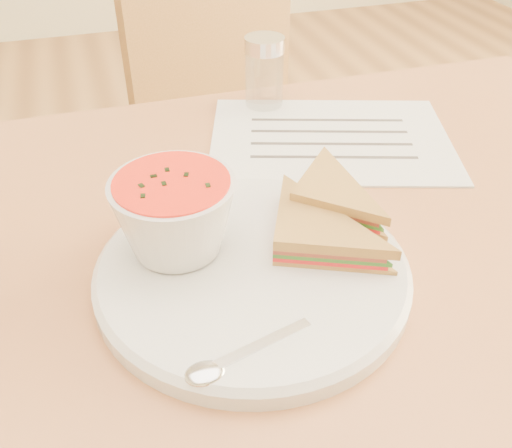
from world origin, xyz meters
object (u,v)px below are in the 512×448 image
object	(u,v)px
dining_table	(311,410)
chair_far	(265,145)
soup_bowl	(175,219)
condiment_shaker	(264,73)
plate	(252,272)

from	to	relation	value
dining_table	chair_far	bearing A→B (deg)	78.52
soup_bowl	condiment_shaker	bearing A→B (deg)	58.88
soup_bowl	condiment_shaker	world-z (taller)	condiment_shaker
condiment_shaker	dining_table	bearing A→B (deg)	-92.87
condiment_shaker	plate	bearing A→B (deg)	-109.71
dining_table	soup_bowl	world-z (taller)	soup_bowl
soup_bowl	condiment_shaker	xyz separation A→B (m)	(0.19, 0.32, -0.00)
dining_table	plate	size ratio (longest dim) A/B	3.28
plate	soup_bowl	bearing A→B (deg)	146.49
dining_table	plate	distance (m)	0.41
plate	condiment_shaker	xyz separation A→B (m)	(0.13, 0.36, 0.04)
chair_far	plate	xyz separation A→B (m)	(-0.24, -0.68, 0.26)
chair_far	condiment_shaker	world-z (taller)	chair_far
soup_bowl	dining_table	bearing A→B (deg)	11.20
chair_far	plate	world-z (taller)	chair_far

